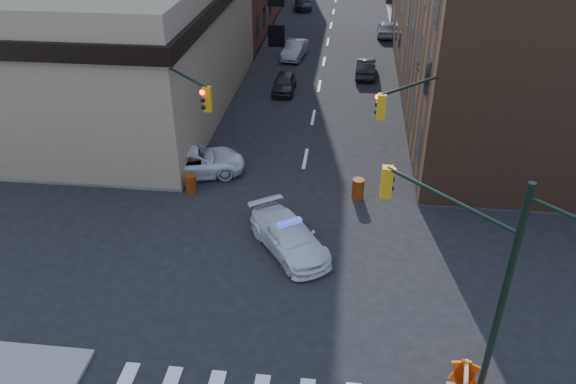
% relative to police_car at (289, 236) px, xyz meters
% --- Properties ---
extents(ground, '(140.00, 140.00, 0.00)m').
position_rel_police_car_xyz_m(ground, '(-0.05, -1.25, -0.71)').
color(ground, black).
rests_on(ground, ground).
extents(sidewalk_nw, '(34.00, 54.50, 0.15)m').
position_rel_police_car_xyz_m(sidewalk_nw, '(-23.05, 31.50, -0.63)').
color(sidewalk_nw, gray).
rests_on(sidewalk_nw, ground).
extents(bank_building, '(22.00, 22.00, 9.00)m').
position_rel_police_car_xyz_m(bank_building, '(-17.05, 15.25, 3.79)').
color(bank_building, '#8F7E5D').
rests_on(bank_building, ground).
extents(signal_pole_se, '(5.40, 5.27, 8.00)m').
position_rel_police_car_xyz_m(signal_pole_se, '(5.98, -6.77, 3.90)').
color(signal_pole_se, black).
rests_on(signal_pole_se, sidewalk_se).
extents(signal_pole_nw, '(3.58, 3.67, 8.00)m').
position_rel_police_car_xyz_m(signal_pole_nw, '(-5.91, 4.09, 3.63)').
color(signal_pole_nw, black).
rests_on(signal_pole_nw, sidewalk_nw).
extents(signal_pole_ne, '(3.67, 3.58, 8.00)m').
position_rel_police_car_xyz_m(signal_pole_ne, '(5.78, 4.11, 3.63)').
color(signal_pole_ne, black).
rests_on(signal_pole_ne, sidewalk_ne).
extents(tree_ne_near, '(3.00, 3.00, 4.85)m').
position_rel_police_car_xyz_m(tree_ne_near, '(7.45, 24.75, 2.78)').
color(tree_ne_near, black).
rests_on(tree_ne_near, sidewalk_ne).
extents(tree_ne_far, '(3.00, 3.00, 4.85)m').
position_rel_police_car_xyz_m(tree_ne_far, '(7.45, 32.75, 2.78)').
color(tree_ne_far, black).
rests_on(tree_ne_far, sidewalk_ne).
extents(police_car, '(4.44, 5.15, 1.42)m').
position_rel_police_car_xyz_m(police_car, '(0.00, 0.00, 0.00)').
color(police_car, white).
rests_on(police_car, ground).
extents(pickup, '(5.86, 3.93, 1.49)m').
position_rel_police_car_xyz_m(pickup, '(-5.85, 6.26, 0.04)').
color(pickup, silver).
rests_on(pickup, ground).
extents(parked_car_wnear, '(1.57, 3.86, 1.31)m').
position_rel_police_car_xyz_m(parked_car_wnear, '(-2.55, 19.30, -0.05)').
color(parked_car_wnear, black).
rests_on(parked_car_wnear, ground).
extents(parked_car_wfar, '(2.09, 4.57, 1.45)m').
position_rel_police_car_xyz_m(parked_car_wfar, '(-2.62, 27.52, 0.02)').
color(parked_car_wfar, gray).
rests_on(parked_car_wfar, ground).
extents(parked_car_wdeep, '(2.37, 4.80, 1.34)m').
position_rel_police_car_xyz_m(parked_car_wdeep, '(-3.56, 45.78, -0.04)').
color(parked_car_wdeep, black).
rests_on(parked_car_wdeep, ground).
extents(parked_car_enear, '(1.63, 4.23, 1.37)m').
position_rel_police_car_xyz_m(parked_car_enear, '(3.43, 23.52, -0.02)').
color(parked_car_enear, black).
rests_on(parked_car_enear, ground).
extents(parked_car_efar, '(1.85, 4.31, 1.45)m').
position_rel_police_car_xyz_m(parked_car_efar, '(5.45, 35.42, 0.02)').
color(parked_car_efar, '#979AA0').
rests_on(parked_car_efar, ground).
extents(pedestrian_a, '(0.79, 0.79, 1.85)m').
position_rel_police_car_xyz_m(pedestrian_a, '(-10.07, 6.37, 0.37)').
color(pedestrian_a, black).
rests_on(pedestrian_a, sidewalk_nw).
extents(pedestrian_b, '(1.00, 0.85, 1.78)m').
position_rel_police_car_xyz_m(pedestrian_b, '(-8.92, 4.76, 0.33)').
color(pedestrian_b, black).
rests_on(pedestrian_b, sidewalk_nw).
extents(pedestrian_c, '(1.04, 0.54, 1.70)m').
position_rel_police_car_xyz_m(pedestrian_c, '(-11.02, 4.75, 0.29)').
color(pedestrian_c, black).
rests_on(pedestrian_c, sidewalk_nw).
extents(barrel_road, '(0.64, 0.64, 1.07)m').
position_rel_police_car_xyz_m(barrel_road, '(2.96, 4.74, -0.17)').
color(barrel_road, red).
rests_on(barrel_road, ground).
extents(barrel_bank, '(0.72, 0.72, 0.98)m').
position_rel_police_car_xyz_m(barrel_bank, '(-5.55, 4.35, -0.22)').
color(barrel_bank, '#F1310B').
rests_on(barrel_bank, ground).
extents(barricade_nw_a, '(1.42, 0.86, 1.00)m').
position_rel_police_car_xyz_m(barricade_nw_a, '(-6.55, 6.14, -0.06)').
color(barricade_nw_a, red).
rests_on(barricade_nw_a, sidewalk_nw).
extents(barricade_nw_b, '(1.25, 0.64, 0.93)m').
position_rel_police_car_xyz_m(barricade_nw_b, '(-9.24, 6.75, -0.09)').
color(barricade_nw_b, '#EF470B').
rests_on(barricade_nw_b, sidewalk_nw).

